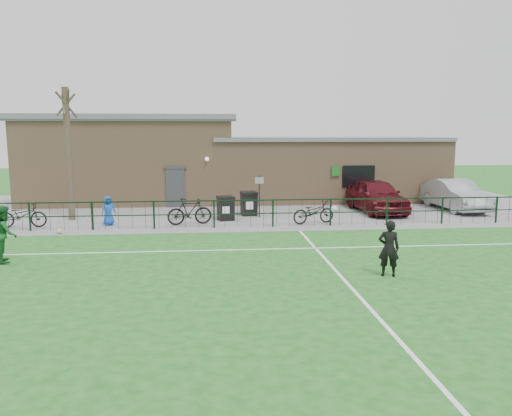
{
  "coord_description": "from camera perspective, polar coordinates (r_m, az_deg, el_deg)",
  "views": [
    {
      "loc": [
        -1.64,
        -12.79,
        4.05
      ],
      "look_at": [
        0.0,
        5.0,
        1.3
      ],
      "focal_mm": 35.0,
      "sensor_mm": 36.0,
      "label": 1
    }
  ],
  "objects": [
    {
      "name": "car_silver",
      "position": [
        27.77,
        21.78,
        1.42
      ],
      "size": [
        1.86,
        4.83,
        1.57
      ],
      "primitive_type": "imported",
      "rotation": [
        0.0,
        0.0,
        0.04
      ],
      "color": "#989A9F",
      "rests_on": "paving_strip"
    },
    {
      "name": "ball_ground",
      "position": [
        21.3,
        -21.54,
        -2.5
      ],
      "size": [
        0.24,
        0.24,
        0.24
      ],
      "primitive_type": "sphere",
      "color": "silver",
      "rests_on": "ground"
    },
    {
      "name": "sign_post",
      "position": [
        23.45,
        0.38,
        1.33
      ],
      "size": [
        0.07,
        0.07,
        2.0
      ],
      "primitive_type": "cylinder",
      "rotation": [
        0.0,
        0.0,
        0.22
      ],
      "color": "black",
      "rests_on": "paving_strip"
    },
    {
      "name": "bare_tree",
      "position": [
        24.16,
        -20.63,
        5.71
      ],
      "size": [
        0.3,
        0.3,
        6.0
      ],
      "primitive_type": "cylinder",
      "color": "#423428",
      "rests_on": "ground"
    },
    {
      "name": "bicycle_e",
      "position": [
        22.11,
        6.59,
        -0.45
      ],
      "size": [
        2.07,
        1.19,
        1.03
      ],
      "primitive_type": "imported",
      "rotation": [
        0.0,
        0.0,
        1.85
      ],
      "color": "black",
      "rests_on": "paving_strip"
    },
    {
      "name": "spectator_child",
      "position": [
        22.45,
        -16.51,
        -0.3
      ],
      "size": [
        0.73,
        0.61,
        1.27
      ],
      "primitive_type": "imported",
      "rotation": [
        0.0,
        0.0,
        0.38
      ],
      "color": "blue",
      "rests_on": "paving_strip"
    },
    {
      "name": "paving_strip",
      "position": [
        26.64,
        -1.67,
        0.03
      ],
      "size": [
        34.0,
        13.0,
        0.02
      ],
      "primitive_type": "cube",
      "color": "slate",
      "rests_on": "ground"
    },
    {
      "name": "outfield_player",
      "position": [
        17.43,
        -26.8,
        -2.64
      ],
      "size": [
        0.95,
        1.06,
        1.79
      ],
      "primitive_type": "imported",
      "rotation": [
        0.0,
        0.0,
        1.96
      ],
      "color": "#185524",
      "rests_on": "ground"
    },
    {
      "name": "pitch_line_touch",
      "position": [
        21.04,
        -0.7,
        -2.33
      ],
      "size": [
        28.0,
        0.1,
        0.01
      ],
      "primitive_type": "cube",
      "color": "white",
      "rests_on": "ground"
    },
    {
      "name": "car_maroon",
      "position": [
        25.84,
        13.58,
        1.4
      ],
      "size": [
        2.2,
        4.97,
        1.66
      ],
      "primitive_type": "imported",
      "rotation": [
        0.0,
        0.0,
        0.05
      ],
      "color": "#4E0E16",
      "rests_on": "paving_strip"
    },
    {
      "name": "clubhouse",
      "position": [
        29.35,
        -3.79,
        5.17
      ],
      "size": [
        24.25,
        5.4,
        4.96
      ],
      "color": "#A17D5A",
      "rests_on": "ground"
    },
    {
      "name": "pitch_line_mid",
      "position": [
        17.34,
        0.3,
        -4.74
      ],
      "size": [
        28.0,
        0.1,
        0.01
      ],
      "primitive_type": "cube",
      "color": "white",
      "rests_on": "ground"
    },
    {
      "name": "perimeter_fence",
      "position": [
        21.13,
        -0.75,
        -0.64
      ],
      "size": [
        28.0,
        0.1,
        1.2
      ],
      "primitive_type": "cube",
      "color": "black",
      "rests_on": "ground"
    },
    {
      "name": "ground",
      "position": [
        13.51,
        1.96,
        -8.7
      ],
      "size": [
        90.0,
        90.0,
        0.0
      ],
      "primitive_type": "plane",
      "color": "#19561A",
      "rests_on": "ground"
    },
    {
      "name": "wheelie_bin_right",
      "position": [
        24.18,
        -0.82,
        0.43
      ],
      "size": [
        0.8,
        0.88,
        1.06
      ],
      "primitive_type": "cube",
      "rotation": [
        0.0,
        0.0,
        0.13
      ],
      "color": "black",
      "rests_on": "paving_strip"
    },
    {
      "name": "bicycle_d",
      "position": [
        21.87,
        -7.6,
        -0.39
      ],
      "size": [
        2.02,
        0.95,
        1.17
      ],
      "primitive_type": "imported",
      "rotation": [
        0.0,
        0.0,
        1.79
      ],
      "color": "black",
      "rests_on": "paving_strip"
    },
    {
      "name": "pitch_line_perp",
      "position": [
        13.89,
        10.26,
        -8.32
      ],
      "size": [
        0.1,
        16.0,
        0.01
      ],
      "primitive_type": "cube",
      "color": "white",
      "rests_on": "ground"
    },
    {
      "name": "wheelie_bin_left",
      "position": [
        22.91,
        -3.49,
        -0.12
      ],
      "size": [
        0.82,
        0.88,
        1.01
      ],
      "primitive_type": "cube",
      "rotation": [
        0.0,
        0.0,
        0.22
      ],
      "color": "black",
      "rests_on": "paving_strip"
    },
    {
      "name": "bicycle_c",
      "position": [
        23.26,
        -25.16,
        -0.75
      ],
      "size": [
        2.02,
        0.74,
        1.05
      ],
      "primitive_type": "imported",
      "rotation": [
        0.0,
        0.0,
        1.59
      ],
      "color": "black",
      "rests_on": "paving_strip"
    },
    {
      "name": "goalkeeper_kick",
      "position": [
        14.59,
        14.74,
        -4.32
      ],
      "size": [
        1.24,
        3.48,
        1.61
      ],
      "color": "black",
      "rests_on": "ground"
    }
  ]
}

